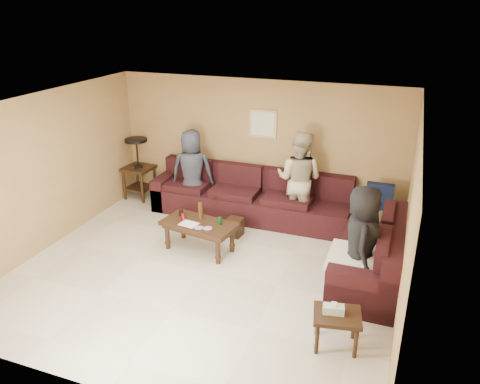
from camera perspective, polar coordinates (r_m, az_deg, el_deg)
The scene contains 10 objects.
room at distance 6.45m, azimuth -4.70°, elevation 3.05°, with size 5.60×5.50×2.50m.
sectional_sofa at distance 8.03m, azimuth 5.43°, elevation -3.29°, with size 4.65×2.90×0.97m.
coffee_table at distance 7.55m, azimuth -5.01°, elevation -4.23°, with size 1.27×0.78×0.78m.
end_table_left at distance 9.69m, azimuth -12.29°, elevation 2.96°, with size 0.59×0.59×1.25m.
side_table_right at distance 5.69m, azimuth 11.68°, elevation -14.80°, with size 0.62×0.54×0.59m.
waste_bin at distance 8.10m, azimuth -0.67°, elevation -4.29°, with size 0.26×0.26×0.31m, color black.
wall_art at distance 8.63m, azimuth 2.82°, elevation 8.31°, with size 0.52×0.04×0.52m.
person_left at distance 8.85m, azimuth -5.85°, elevation 2.52°, with size 0.79×0.51×1.61m, color #2A2E3B.
person_middle at distance 8.27m, azimuth 7.20°, elevation 1.54°, with size 0.85×0.66×1.75m, color tan.
person_right at distance 6.49m, azimuth 14.56°, elevation -5.89°, with size 0.78×0.51×1.59m, color black.
Camera 1 is at (2.59, -5.52, 3.78)m, focal length 35.00 mm.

